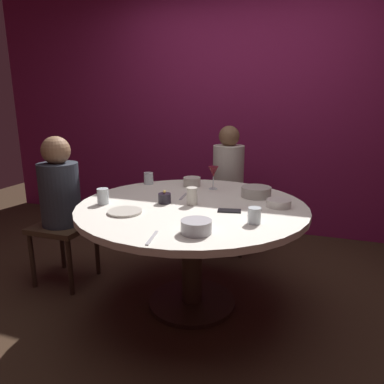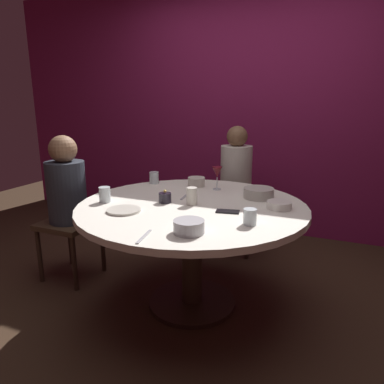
# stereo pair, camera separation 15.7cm
# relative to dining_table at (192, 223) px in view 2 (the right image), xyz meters

# --- Properties ---
(ground_plane) EXTENTS (8.00, 8.00, 0.00)m
(ground_plane) POSITION_rel_dining_table_xyz_m (0.00, 0.00, -0.60)
(ground_plane) COLOR #382619
(back_wall) EXTENTS (6.00, 0.10, 2.60)m
(back_wall) POSITION_rel_dining_table_xyz_m (0.00, 1.69, 0.70)
(back_wall) COLOR maroon
(back_wall) RESTS_ON ground
(dining_table) EXTENTS (1.49, 1.49, 0.73)m
(dining_table) POSITION_rel_dining_table_xyz_m (0.00, 0.00, 0.00)
(dining_table) COLOR silver
(dining_table) RESTS_ON ground
(seated_diner_left) EXTENTS (0.40, 0.40, 1.13)m
(seated_diner_left) POSITION_rel_dining_table_xyz_m (-1.04, 0.00, 0.11)
(seated_diner_left) COLOR #3F2D1E
(seated_diner_left) RESTS_ON ground
(seated_diner_back) EXTENTS (0.40, 0.40, 1.17)m
(seated_diner_back) POSITION_rel_dining_table_xyz_m (0.00, 1.03, 0.12)
(seated_diner_back) COLOR #3F2D1E
(seated_diner_back) RESTS_ON ground
(candle_holder) EXTENTS (0.08, 0.08, 0.09)m
(candle_holder) POSITION_rel_dining_table_xyz_m (-0.18, -0.04, 0.16)
(candle_holder) COLOR black
(candle_holder) RESTS_ON dining_table
(wine_glass) EXTENTS (0.08, 0.08, 0.18)m
(wine_glass) POSITION_rel_dining_table_xyz_m (0.02, 0.43, 0.26)
(wine_glass) COLOR silver
(wine_glass) RESTS_ON dining_table
(dinner_plate) EXTENTS (0.21, 0.21, 0.01)m
(dinner_plate) POSITION_rel_dining_table_xyz_m (-0.32, -0.31, 0.14)
(dinner_plate) COLOR beige
(dinner_plate) RESTS_ON dining_table
(cell_phone) EXTENTS (0.15, 0.09, 0.01)m
(cell_phone) POSITION_rel_dining_table_xyz_m (0.27, -0.08, 0.13)
(cell_phone) COLOR black
(cell_phone) RESTS_ON dining_table
(bowl_serving_large) EXTENTS (0.16, 0.16, 0.07)m
(bowl_serving_large) POSITION_rel_dining_table_xyz_m (0.19, -0.49, 0.16)
(bowl_serving_large) COLOR #B7B7BC
(bowl_serving_large) RESTS_ON dining_table
(bowl_salad_center) EXTENTS (0.15, 0.15, 0.05)m
(bowl_salad_center) POSITION_rel_dining_table_xyz_m (0.54, 0.12, 0.15)
(bowl_salad_center) COLOR silver
(bowl_salad_center) RESTS_ON dining_table
(bowl_small_white) EXTENTS (0.21, 0.21, 0.07)m
(bowl_small_white) POSITION_rel_dining_table_xyz_m (0.37, 0.31, 0.17)
(bowl_small_white) COLOR #B2ADA3
(bowl_small_white) RESTS_ON dining_table
(bowl_sauce_side) EXTENTS (0.13, 0.13, 0.07)m
(bowl_sauce_side) POSITION_rel_dining_table_xyz_m (-0.16, 0.47, 0.17)
(bowl_sauce_side) COLOR beige
(bowl_sauce_side) RESTS_ON dining_table
(cup_near_candle) EXTENTS (0.07, 0.07, 0.09)m
(cup_near_candle) POSITION_rel_dining_table_xyz_m (0.44, -0.24, 0.17)
(cup_near_candle) COLOR silver
(cup_near_candle) RESTS_ON dining_table
(cup_by_left_diner) EXTENTS (0.07, 0.07, 0.10)m
(cup_by_left_diner) POSITION_rel_dining_table_xyz_m (-0.55, -0.18, 0.18)
(cup_by_left_diner) COLOR silver
(cup_by_left_diner) RESTS_ON dining_table
(cup_by_right_diner) EXTENTS (0.07, 0.07, 0.11)m
(cup_by_right_diner) POSITION_rel_dining_table_xyz_m (0.01, -0.02, 0.19)
(cup_by_right_diner) COLOR beige
(cup_by_right_diner) RESTS_ON dining_table
(cup_center_front) EXTENTS (0.08, 0.08, 0.09)m
(cup_center_front) POSITION_rel_dining_table_xyz_m (-0.52, 0.43, 0.18)
(cup_center_front) COLOR silver
(cup_center_front) RESTS_ON dining_table
(fork_near_plate) EXTENTS (0.03, 0.18, 0.01)m
(fork_near_plate) POSITION_rel_dining_table_xyz_m (-0.11, 0.15, 0.13)
(fork_near_plate) COLOR #B7B7BC
(fork_near_plate) RESTS_ON dining_table
(knife_near_plate) EXTENTS (0.04, 0.18, 0.01)m
(knife_near_plate) POSITION_rel_dining_table_xyz_m (0.01, -0.63, 0.13)
(knife_near_plate) COLOR #B7B7BC
(knife_near_plate) RESTS_ON dining_table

